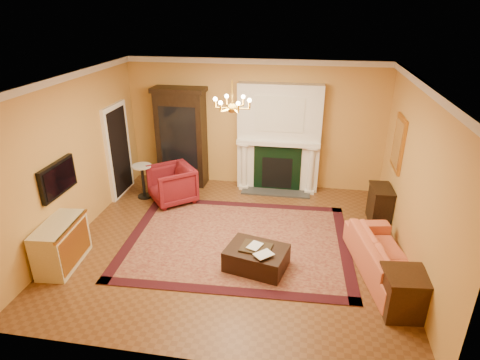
% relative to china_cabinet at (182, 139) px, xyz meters
% --- Properties ---
extents(floor, '(6.00, 5.50, 0.02)m').
position_rel_china_cabinet_xyz_m(floor, '(1.71, -2.49, -1.14)').
color(floor, brown).
rests_on(floor, ground).
extents(ceiling, '(6.00, 5.50, 0.02)m').
position_rel_china_cabinet_xyz_m(ceiling, '(1.71, -2.49, 1.88)').
color(ceiling, silver).
rests_on(ceiling, wall_back).
extents(wall_back, '(6.00, 0.02, 3.00)m').
position_rel_china_cabinet_xyz_m(wall_back, '(1.71, 0.27, 0.37)').
color(wall_back, '#C48F46').
rests_on(wall_back, floor).
extents(wall_front, '(6.00, 0.02, 3.00)m').
position_rel_china_cabinet_xyz_m(wall_front, '(1.71, -5.25, 0.37)').
color(wall_front, '#C48F46').
rests_on(wall_front, floor).
extents(wall_left, '(0.02, 5.50, 3.00)m').
position_rel_china_cabinet_xyz_m(wall_left, '(-1.30, -2.49, 0.37)').
color(wall_left, '#C48F46').
rests_on(wall_left, floor).
extents(wall_right, '(0.02, 5.50, 3.00)m').
position_rel_china_cabinet_xyz_m(wall_right, '(4.72, -2.49, 0.37)').
color(wall_right, '#C48F46').
rests_on(wall_right, floor).
extents(fireplace, '(1.90, 0.70, 2.50)m').
position_rel_china_cabinet_xyz_m(fireplace, '(2.31, 0.08, 0.07)').
color(fireplace, silver).
rests_on(fireplace, wall_back).
extents(crown_molding, '(6.00, 5.50, 0.12)m').
position_rel_china_cabinet_xyz_m(crown_molding, '(1.71, -1.53, 1.81)').
color(crown_molding, silver).
rests_on(crown_molding, ceiling).
extents(doorway, '(0.08, 1.05, 2.10)m').
position_rel_china_cabinet_xyz_m(doorway, '(-1.25, -0.79, -0.08)').
color(doorway, white).
rests_on(doorway, wall_left).
extents(tv_panel, '(0.09, 0.95, 0.58)m').
position_rel_china_cabinet_xyz_m(tv_panel, '(-1.24, -3.09, 0.22)').
color(tv_panel, black).
rests_on(tv_panel, wall_left).
extents(gilt_mirror, '(0.06, 0.76, 1.05)m').
position_rel_china_cabinet_xyz_m(gilt_mirror, '(4.67, -1.09, 0.52)').
color(gilt_mirror, '#C48732').
rests_on(gilt_mirror, wall_right).
extents(chandelier, '(0.63, 0.55, 0.53)m').
position_rel_china_cabinet_xyz_m(chandelier, '(1.71, -2.49, 1.48)').
color(chandelier, gold).
rests_on(chandelier, ceiling).
extents(oriental_rug, '(4.28, 3.29, 0.02)m').
position_rel_china_cabinet_xyz_m(oriental_rug, '(1.77, -2.43, -1.12)').
color(oriental_rug, '#4A0F11').
rests_on(oriental_rug, floor).
extents(china_cabinet, '(1.14, 0.54, 2.26)m').
position_rel_china_cabinet_xyz_m(china_cabinet, '(0.00, 0.00, 0.00)').
color(china_cabinet, black).
rests_on(china_cabinet, floor).
extents(wingback_armchair, '(1.21, 1.22, 0.92)m').
position_rel_china_cabinet_xyz_m(wingback_armchair, '(0.05, -1.04, -0.67)').
color(wingback_armchair, maroon).
rests_on(wingback_armchair, floor).
extents(pedestal_table, '(0.44, 0.44, 0.79)m').
position_rel_china_cabinet_xyz_m(pedestal_table, '(-0.66, -0.96, -0.67)').
color(pedestal_table, black).
rests_on(pedestal_table, floor).
extents(commode, '(0.59, 1.10, 0.79)m').
position_rel_china_cabinet_xyz_m(commode, '(-1.02, -3.64, -0.73)').
color(commode, beige).
rests_on(commode, floor).
extents(coral_sofa, '(1.02, 2.15, 0.81)m').
position_rel_china_cabinet_xyz_m(coral_sofa, '(4.34, -2.99, -0.72)').
color(coral_sofa, '#CD6241').
rests_on(coral_sofa, floor).
extents(end_table, '(0.61, 0.61, 0.64)m').
position_rel_china_cabinet_xyz_m(end_table, '(4.43, -3.92, -0.81)').
color(end_table, '#321A0D').
rests_on(end_table, floor).
extents(console_table, '(0.41, 0.68, 0.73)m').
position_rel_china_cabinet_xyz_m(console_table, '(4.49, -1.21, -0.76)').
color(console_table, black).
rests_on(console_table, floor).
extents(leather_ottoman, '(1.12, 0.92, 0.36)m').
position_rel_china_cabinet_xyz_m(leather_ottoman, '(2.23, -3.20, -0.93)').
color(leather_ottoman, black).
rests_on(leather_ottoman, oriental_rug).
extents(ottoman_tray, '(0.55, 0.46, 0.03)m').
position_rel_china_cabinet_xyz_m(ottoman_tray, '(2.22, -3.20, -0.73)').
color(ottoman_tray, black).
rests_on(ottoman_tray, leather_ottoman).
extents(book_a, '(0.19, 0.10, 0.27)m').
position_rel_china_cabinet_xyz_m(book_a, '(2.11, -3.16, -0.58)').
color(book_a, gray).
rests_on(book_a, ottoman_tray).
extents(book_b, '(0.16, 0.17, 0.29)m').
position_rel_china_cabinet_xyz_m(book_b, '(2.30, -3.34, -0.57)').
color(book_b, gray).
rests_on(book_b, ottoman_tray).
extents(topiary_left, '(0.17, 0.17, 0.46)m').
position_rel_china_cabinet_xyz_m(topiary_left, '(1.71, 0.04, 0.35)').
color(topiary_left, gray).
rests_on(topiary_left, fireplace).
extents(topiary_right, '(0.15, 0.15, 0.42)m').
position_rel_china_cabinet_xyz_m(topiary_right, '(2.94, 0.04, 0.33)').
color(topiary_right, gray).
rests_on(topiary_right, fireplace).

